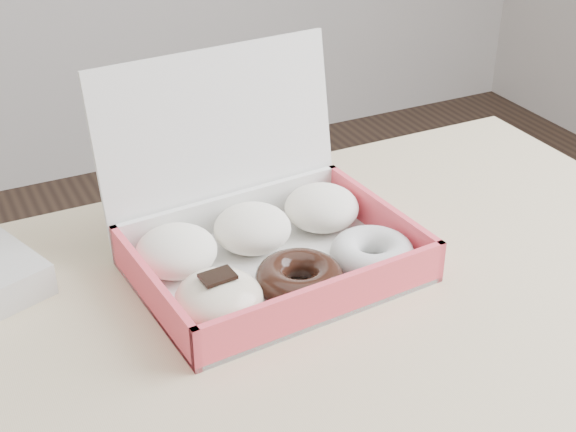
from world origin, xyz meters
name	(u,v)px	position (x,y,z in m)	size (l,w,h in m)	color
table	(280,411)	(0.00, 0.00, 0.67)	(1.20, 0.80, 0.75)	tan
donut_box	(264,240)	(0.06, 0.16, 0.79)	(0.34, 0.30, 0.23)	white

